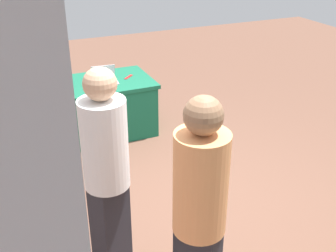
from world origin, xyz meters
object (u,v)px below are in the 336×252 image
table_foreground (96,108)px  person_presenter (199,211)px  laptop_silver (105,79)px  person_attendee_standing (106,169)px  yarn_ball (58,85)px  scissors_red (128,77)px

table_foreground → person_presenter: (0.13, 3.22, 0.63)m
table_foreground → laptop_silver: 0.43m
person_attendee_standing → yarn_ball: (-0.07, -2.46, -0.21)m
person_attendee_standing → scissors_red: (-1.01, -2.52, -0.25)m
laptop_silver → person_attendee_standing: bearing=79.7°
yarn_ball → scissors_red: yarn_ball is taller
scissors_red → person_presenter: bearing=35.9°
yarn_ball → table_foreground: bearing=-174.2°
person_attendee_standing → laptop_silver: 2.56m
scissors_red → person_attendee_standing: bearing=24.8°
laptop_silver → yarn_ball: (0.60, 0.00, 0.01)m
person_attendee_standing → scissors_red: bearing=40.0°
person_attendee_standing → laptop_silver: (-0.66, -2.46, -0.22)m
person_presenter → person_attendee_standing: same height
person_attendee_standing → scissors_red: size_ratio=9.88×
person_presenter → yarn_ball: (0.33, -3.17, -0.21)m
table_foreground → scissors_red: bearing=-178.6°
person_presenter → person_attendee_standing: bearing=174.8°
table_foreground → laptop_silver: size_ratio=4.49×
laptop_silver → scissors_red: (-0.34, -0.06, -0.04)m
person_presenter → scissors_red: 3.30m
table_foreground → laptop_silver: (-0.14, 0.05, 0.41)m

